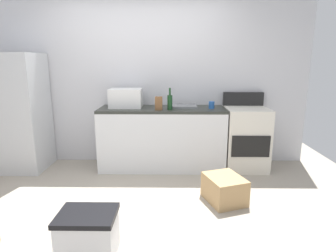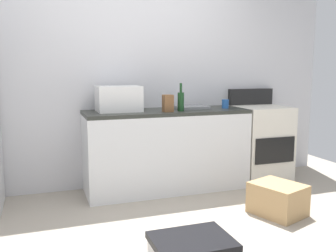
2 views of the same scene
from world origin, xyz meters
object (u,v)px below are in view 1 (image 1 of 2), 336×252
Objects in this scene: stove_oven at (245,137)px; storage_bin at (88,234)px; cardboard_box_large at (224,189)px; coffee_mug at (212,105)px; refrigerator at (19,113)px; microwave at (126,98)px; knife_block at (159,103)px; wine_bottle at (170,102)px.

storage_bin is (-1.75, -2.00, -0.27)m from stove_oven.
cardboard_box_large is at bearing -114.56° from stove_oven.
coffee_mug is at bearing 57.68° from storage_bin.
refrigerator reaches higher than stove_oven.
coffee_mug is (1.23, -0.09, -0.09)m from microwave.
cardboard_box_large is (-0.48, -1.06, -0.32)m from stove_oven.
refrigerator is 2.02m from knife_block.
refrigerator is at bearing 160.20° from cardboard_box_large.
knife_block is 1.45m from cardboard_box_large.
cardboard_box_large is 1.58m from storage_bin.
coffee_mug reaches higher than storage_bin.
wine_bottle is at bearing 70.79° from storage_bin.
knife_block is (0.48, -0.21, -0.05)m from microwave.
coffee_mug is at bearing 9.83° from wine_bottle.
knife_block is (-0.15, -0.02, -0.02)m from wine_bottle.
wine_bottle is 3.00× the size of coffee_mug.
knife_block is at bearing -170.75° from coffee_mug.
refrigerator is at bearing 128.00° from storage_bin.
wine_bottle is at bearing -170.17° from coffee_mug.
storage_bin reaches higher than cardboard_box_large.
refrigerator reaches higher than microwave.
stove_oven is 11.00× the size of coffee_mug.
knife_block is (2.01, -0.11, 0.16)m from refrigerator.
stove_oven is 2.43× the size of cardboard_box_large.
refrigerator is 5.55× the size of wine_bottle.
microwave is 2.56× the size of knife_block.
stove_oven is 1.21m from cardboard_box_large.
microwave is at bearing 3.66° from refrigerator.
microwave is at bearing 89.75° from storage_bin.
cardboard_box_large is (0.62, -0.91, -0.86)m from wine_bottle.
coffee_mug is (-0.52, -0.05, 0.48)m from stove_oven.
coffee_mug is at bearing 0.17° from refrigerator.
coffee_mug is (0.59, 0.10, -0.06)m from wine_bottle.
stove_oven is at bearing 0.97° from refrigerator.
storage_bin is at bearing -105.03° from knife_block.
stove_oven is 2.39× the size of storage_bin.
microwave is 2.21m from storage_bin.
storage_bin is at bearing -90.25° from microwave.
knife_block is at bearing -173.01° from wine_bottle.
microwave is 1.00× the size of storage_bin.
stove_oven is at bearing 48.79° from storage_bin.
storage_bin is (-0.01, -2.04, -0.84)m from microwave.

